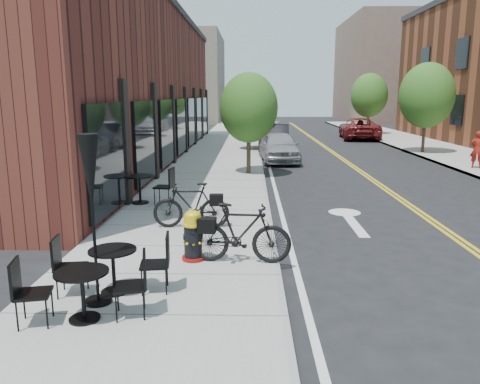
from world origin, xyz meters
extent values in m
plane|color=black|center=(0.00, 0.00, 0.00)|extent=(120.00, 120.00, 0.00)
cube|color=#9E9B93|center=(-2.00, 10.00, 0.06)|extent=(4.00, 70.00, 0.12)
cube|color=#3F1814|center=(-6.50, 14.00, 3.50)|extent=(5.00, 28.00, 7.00)
cube|color=#726656|center=(-8.00, 48.00, 5.00)|extent=(8.00, 14.00, 10.00)
cube|color=brown|center=(16.00, 50.00, 6.00)|extent=(10.00, 16.00, 12.00)
cylinder|color=#382B1E|center=(-0.60, 9.00, 0.93)|extent=(0.16, 0.16, 1.61)
ellipsoid|color=#2E5B1C|center=(-0.60, 9.00, 2.61)|extent=(2.20, 2.20, 2.64)
cylinder|color=#382B1E|center=(-0.60, 17.00, 0.96)|extent=(0.16, 0.16, 1.68)
ellipsoid|color=#2E5B1C|center=(-0.60, 17.00, 2.72)|extent=(2.30, 2.30, 2.76)
cylinder|color=#382B1E|center=(-0.60, 25.00, 0.91)|extent=(0.16, 0.16, 1.57)
ellipsoid|color=#2E5B1C|center=(-0.60, 25.00, 2.54)|extent=(2.10, 2.10, 2.52)
cylinder|color=#382B1E|center=(-0.60, 33.00, 0.98)|extent=(0.16, 0.16, 1.71)
ellipsoid|color=#2E5B1C|center=(-0.60, 33.00, 2.79)|extent=(2.40, 2.40, 2.88)
cylinder|color=#382B1E|center=(8.60, 16.00, 1.03)|extent=(0.16, 0.16, 1.82)
ellipsoid|color=#2E5B1C|center=(8.60, 16.00, 3.06)|extent=(2.80, 2.80, 3.36)
cylinder|color=#382B1E|center=(8.60, 28.00, 1.03)|extent=(0.16, 0.16, 1.82)
ellipsoid|color=#2E5B1C|center=(8.60, 28.00, 3.06)|extent=(2.80, 2.80, 3.36)
cylinder|color=maroon|center=(-1.57, -0.79, 0.15)|extent=(0.48, 0.48, 0.06)
cylinder|color=black|center=(-1.57, -0.79, 0.46)|extent=(0.37, 0.37, 0.63)
cylinder|color=yellow|center=(-1.57, -0.79, 0.79)|extent=(0.42, 0.42, 0.04)
cylinder|color=yellow|center=(-1.57, -0.79, 0.87)|extent=(0.36, 0.36, 0.15)
ellipsoid|color=yellow|center=(-1.57, -0.79, 0.96)|extent=(0.35, 0.35, 0.18)
cylinder|color=yellow|center=(-1.57, -0.79, 1.05)|extent=(0.06, 0.06, 0.06)
imported|color=black|center=(-1.87, 1.33, 0.64)|extent=(1.74, 0.56, 1.04)
imported|color=black|center=(-0.71, -0.92, 0.67)|extent=(1.85, 0.63, 1.10)
cylinder|color=black|center=(-2.75, -3.16, 0.13)|extent=(0.49, 0.49, 0.03)
cylinder|color=black|center=(-2.75, -3.16, 0.46)|extent=(0.07, 0.07, 0.66)
cylinder|color=black|center=(-2.75, -3.16, 0.79)|extent=(0.85, 0.85, 0.03)
cylinder|color=black|center=(-2.60, -2.27, 0.13)|extent=(0.46, 0.46, 0.03)
cylinder|color=black|center=(-2.60, -2.27, 0.46)|extent=(0.06, 0.06, 0.66)
cylinder|color=black|center=(-2.60, -2.27, 0.79)|extent=(0.80, 0.80, 0.03)
cylinder|color=black|center=(-3.60, 3.74, 0.14)|extent=(0.53, 0.53, 0.03)
cylinder|color=black|center=(-3.60, 3.74, 0.51)|extent=(0.07, 0.07, 0.75)
cylinder|color=black|center=(-3.60, 3.74, 0.89)|extent=(0.92, 0.92, 0.03)
cylinder|color=black|center=(-2.74, -2.63, 0.14)|extent=(0.40, 0.40, 0.04)
cylinder|color=black|center=(-2.74, -2.63, 1.33)|extent=(0.04, 0.04, 2.36)
cone|color=black|center=(-2.74, -2.63, 2.04)|extent=(0.29, 0.29, 1.04)
imported|color=#93949A|center=(0.80, 12.94, 0.70)|extent=(1.92, 4.23, 1.41)
imported|color=black|center=(0.80, 17.31, 0.76)|extent=(1.86, 4.67, 1.51)
imported|color=silver|center=(0.80, 29.60, 0.71)|extent=(2.26, 5.01, 1.43)
imported|color=maroon|center=(7.20, 24.69, 0.75)|extent=(3.00, 5.60, 1.50)
imported|color=maroon|center=(8.81, 10.44, 0.89)|extent=(0.66, 0.56, 1.53)
camera|label=1|loc=(-0.53, -8.92, 3.08)|focal=35.00mm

